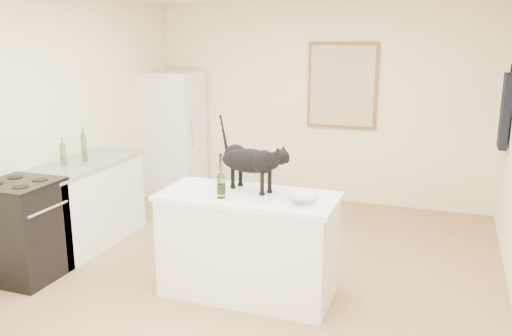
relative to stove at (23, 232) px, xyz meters
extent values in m
plane|color=#A37B56|center=(1.95, 0.60, -0.45)|extent=(5.50, 5.50, 0.00)
plane|color=#F2EBBB|center=(1.95, 3.35, 0.85)|extent=(4.50, 0.00, 4.50)
plane|color=#F2EBBB|center=(1.95, -2.15, 0.85)|extent=(4.50, 0.00, 4.50)
plane|color=#F2EBBB|center=(-0.30, 0.60, 0.85)|extent=(0.00, 5.50, 5.50)
cube|color=white|center=(2.05, 0.40, -0.02)|extent=(1.44, 0.67, 0.86)
cube|color=white|center=(2.05, 0.40, 0.43)|extent=(1.50, 0.70, 0.04)
cube|color=white|center=(0.00, 0.90, -0.02)|extent=(0.60, 1.40, 0.86)
cube|color=gray|center=(0.00, 0.90, 0.43)|extent=(0.62, 1.44, 0.04)
cube|color=black|center=(0.00, 0.00, 0.00)|extent=(0.60, 0.60, 0.90)
cube|color=white|center=(0.00, 2.95, 0.40)|extent=(0.68, 0.68, 1.70)
cube|color=brown|center=(2.25, 3.32, 1.10)|extent=(0.90, 0.03, 1.10)
cube|color=beige|center=(2.25, 3.30, 1.10)|extent=(0.82, 0.00, 1.02)
cube|color=black|center=(4.14, 2.65, 0.95)|extent=(0.08, 0.34, 0.80)
cylinder|color=#315D25|center=(1.88, 0.23, 0.61)|extent=(0.07, 0.07, 0.32)
imported|color=white|center=(2.54, 0.31, 0.48)|extent=(0.32, 0.32, 0.06)
cube|color=white|center=(0.34, 2.96, 0.89)|extent=(0.01, 0.16, 0.20)
cylinder|color=#2A6121|center=(-0.05, 0.69, 0.57)|extent=(0.06, 0.06, 0.23)
cylinder|color=#224B19|center=(0.01, 0.95, 0.60)|extent=(0.06, 0.06, 0.29)
camera|label=1|loc=(3.59, -3.69, 1.77)|focal=38.27mm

